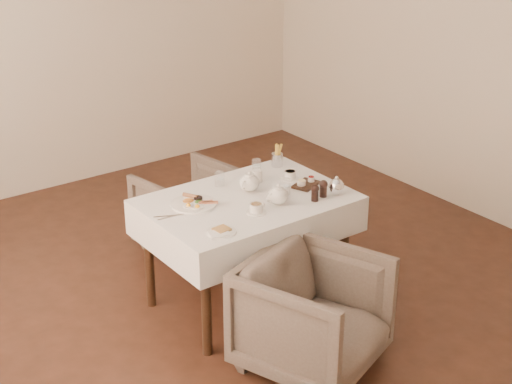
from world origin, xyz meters
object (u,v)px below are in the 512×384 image
object	(u,v)px
table	(247,215)
teapot_centre	(249,181)
armchair_far	(192,210)
breakfast_plate	(194,203)
armchair_near	(313,315)

from	to	relation	value
table	teapot_centre	distance (m)	0.22
armchair_far	breakfast_plate	world-z (taller)	breakfast_plate
armchair_near	teapot_centre	distance (m)	1.02
armchair_near	teapot_centre	bearing A→B (deg)	57.85
armchair_near	teapot_centre	xyz separation A→B (m)	(0.18, 0.87, 0.49)
table	armchair_near	bearing A→B (deg)	-97.60
armchair_near	breakfast_plate	size ratio (longest dim) A/B	2.60
teapot_centre	armchair_far	bearing A→B (deg)	63.25
armchair_far	teapot_centre	bearing A→B (deg)	77.25
breakfast_plate	teapot_centre	world-z (taller)	teapot_centre
breakfast_plate	teapot_centre	xyz separation A→B (m)	(0.40, -0.04, 0.06)
armchair_near	armchair_far	distance (m)	1.67
armchair_far	teapot_centre	world-z (taller)	teapot_centre
table	armchair_far	distance (m)	0.93
table	armchair_far	world-z (taller)	table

